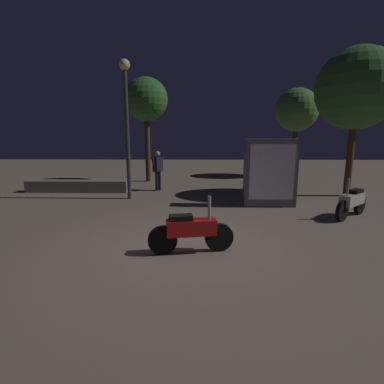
% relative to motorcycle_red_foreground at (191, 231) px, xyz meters
% --- Properties ---
extents(ground_plane, '(40.00, 40.00, 0.00)m').
position_rel_motorcycle_red_foreground_xyz_m(ground_plane, '(0.01, 0.38, -0.44)').
color(ground_plane, '#756656').
extents(motorcycle_red_foreground, '(1.65, 0.45, 1.11)m').
position_rel_motorcycle_red_foreground_xyz_m(motorcycle_red_foreground, '(0.00, 0.00, 0.00)').
color(motorcycle_red_foreground, black).
rests_on(motorcycle_red_foreground, ground_plane).
extents(motorcycle_white_parked_left, '(1.32, 1.16, 1.11)m').
position_rel_motorcycle_red_foreground_xyz_m(motorcycle_white_parked_left, '(4.34, 2.53, 0.00)').
color(motorcycle_white_parked_left, black).
rests_on(motorcycle_white_parked_left, ground_plane).
extents(person_rider_beside, '(0.45, 0.59, 1.57)m').
position_rel_motorcycle_red_foreground_xyz_m(person_rider_beside, '(-1.43, 6.37, 0.49)').
color(person_rider_beside, black).
rests_on(person_rider_beside, ground_plane).
extents(streetlamp_near, '(0.36, 0.36, 4.63)m').
position_rel_motorcycle_red_foreground_xyz_m(streetlamp_near, '(-2.25, 4.85, 2.53)').
color(streetlamp_near, '#38383D').
rests_on(streetlamp_near, ground_plane).
extents(tree_left_bg, '(2.18, 2.18, 4.51)m').
position_rel_motorcycle_red_foreground_xyz_m(tree_left_bg, '(5.22, 10.47, 2.95)').
color(tree_left_bg, '#4C331E').
rests_on(tree_left_bg, ground_plane).
extents(tree_center_bg, '(1.96, 1.96, 4.75)m').
position_rel_motorcycle_red_foreground_xyz_m(tree_center_bg, '(-2.19, 8.71, 3.28)').
color(tree_center_bg, '#4C331E').
rests_on(tree_center_bg, ground_plane).
extents(tree_right_bg, '(2.79, 2.79, 5.16)m').
position_rel_motorcycle_red_foreground_xyz_m(tree_right_bg, '(5.62, 5.43, 3.31)').
color(tree_right_bg, '#4C331E').
rests_on(tree_right_bg, ground_plane).
extents(kiosk_billboard, '(1.61, 0.58, 2.10)m').
position_rel_motorcycle_red_foreground_xyz_m(kiosk_billboard, '(2.40, 3.87, 0.61)').
color(kiosk_billboard, '#595960').
rests_on(kiosk_billboard, ground_plane).
extents(planter_wall_low, '(3.93, 0.50, 0.45)m').
position_rel_motorcycle_red_foreground_xyz_m(planter_wall_low, '(-4.55, 6.04, -0.21)').
color(planter_wall_low, gray).
rests_on(planter_wall_low, ground_plane).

